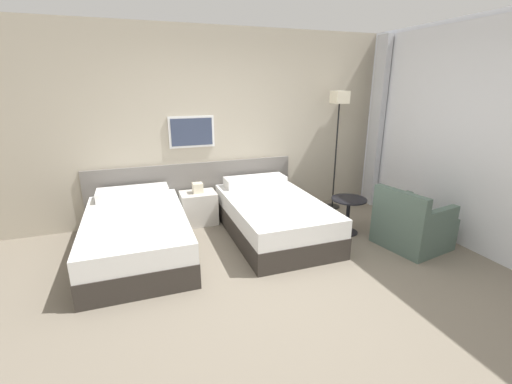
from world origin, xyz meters
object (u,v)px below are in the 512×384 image
Objects in this scene: nightstand at (199,207)px; side_table at (348,209)px; bed_near_window at (273,216)px; bed_near_door at (137,234)px; armchair at (412,226)px; floor_lamp at (339,114)px.

nightstand is 1.24× the size of side_table.
bed_near_door is at bearing 180.00° from bed_near_window.
nightstand is (-0.86, 0.71, -0.01)m from bed_near_window.
armchair is at bearing -50.11° from side_table.
floor_lamp is (2.19, -0.06, 1.26)m from nightstand.
bed_near_window is 3.90× the size of side_table.
bed_near_door is 3.90× the size of side_table.
floor_lamp is at bearing -1.63° from nightstand.
bed_near_door and bed_near_window have the same top height.
side_table is at bearing 29.77° from armchair.
bed_near_door is 2.71m from side_table.
bed_near_door is 1.04× the size of floor_lamp.
nightstand reaches higher than side_table.
bed_near_door is 1.00× the size of bed_near_window.
armchair reaches higher than side_table.
bed_near_window is at bearing 0.00° from bed_near_door.
bed_near_door is 1.11m from nightstand.
bed_near_window is 1.93m from floor_lamp.
side_table is (2.69, -0.30, 0.09)m from bed_near_door.
bed_near_window is 2.30× the size of armchair.
nightstand is at bearing 178.37° from floor_lamp.
armchair is (0.51, -0.61, -0.08)m from side_table.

